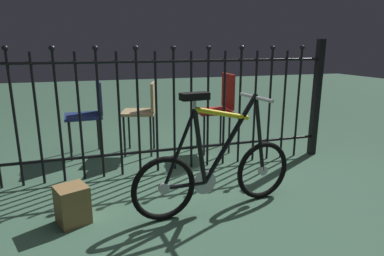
% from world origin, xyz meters
% --- Properties ---
extents(ground_plane, '(20.00, 20.00, 0.00)m').
position_xyz_m(ground_plane, '(0.00, 0.00, 0.00)').
color(ground_plane, '#3E634C').
extents(iron_fence, '(3.44, 0.07, 1.28)m').
position_xyz_m(iron_fence, '(-0.05, 0.74, 0.64)').
color(iron_fence, black).
rests_on(iron_fence, ground).
extents(bicycle, '(1.31, 0.40, 0.90)m').
position_xyz_m(bicycle, '(0.16, -0.15, 0.31)').
color(bicycle, black).
rests_on(bicycle, ground).
extents(chair_red, '(0.40, 0.39, 0.90)m').
position_xyz_m(chair_red, '(0.71, 1.19, 0.55)').
color(chair_red, black).
rests_on(chair_red, ground).
extents(chair_tan, '(0.46, 0.46, 0.82)m').
position_xyz_m(chair_tan, '(-0.13, 1.35, 0.52)').
color(chair_tan, black).
rests_on(chair_tan, ground).
extents(chair_navy, '(0.41, 0.41, 0.83)m').
position_xyz_m(chair_navy, '(-0.73, 1.47, 0.51)').
color(chair_navy, black).
rests_on(chair_navy, ground).
extents(display_crate, '(0.26, 0.26, 0.27)m').
position_xyz_m(display_crate, '(-0.88, -0.05, 0.14)').
color(display_crate, olive).
rests_on(display_crate, ground).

